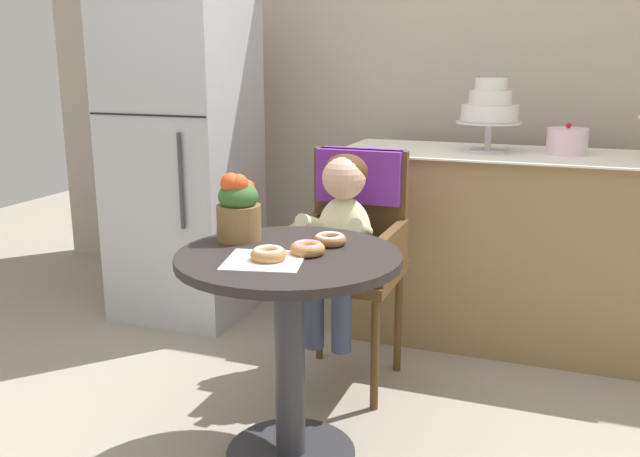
# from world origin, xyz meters

# --- Properties ---
(ground_plane) EXTENTS (8.00, 8.00, 0.00)m
(ground_plane) POSITION_xyz_m (0.00, 0.00, 0.00)
(ground_plane) COLOR gray
(back_wall) EXTENTS (4.80, 0.10, 2.70)m
(back_wall) POSITION_xyz_m (0.00, 1.85, 1.35)
(back_wall) COLOR #B2A393
(back_wall) RESTS_ON ground
(cafe_table) EXTENTS (0.72, 0.72, 0.72)m
(cafe_table) POSITION_xyz_m (0.00, 0.00, 0.51)
(cafe_table) COLOR #282321
(cafe_table) RESTS_ON ground
(wicker_chair) EXTENTS (0.42, 0.45, 0.95)m
(wicker_chair) POSITION_xyz_m (-0.01, 0.69, 0.64)
(wicker_chair) COLOR brown
(wicker_chair) RESTS_ON ground
(seated_child) EXTENTS (0.27, 0.32, 0.73)m
(seated_child) POSITION_xyz_m (-0.01, 0.53, 0.68)
(seated_child) COLOR beige
(seated_child) RESTS_ON ground
(paper_napkin) EXTENTS (0.28, 0.27, 0.00)m
(paper_napkin) POSITION_xyz_m (-0.04, -0.11, 0.72)
(paper_napkin) COLOR white
(paper_napkin) RESTS_ON cafe_table
(donut_front) EXTENTS (0.11, 0.11, 0.04)m
(donut_front) POSITION_xyz_m (-0.02, -0.10, 0.74)
(donut_front) COLOR #AD7542
(donut_front) RESTS_ON cafe_table
(donut_mid) EXTENTS (0.11, 0.11, 0.04)m
(donut_mid) POSITION_xyz_m (0.06, 0.01, 0.74)
(donut_mid) COLOR #AD7542
(donut_mid) RESTS_ON cafe_table
(donut_side) EXTENTS (0.11, 0.11, 0.04)m
(donut_side) POSITION_xyz_m (0.09, 0.14, 0.74)
(donut_side) COLOR #936033
(donut_side) RESTS_ON cafe_table
(flower_vase) EXTENTS (0.15, 0.15, 0.23)m
(flower_vase) POSITION_xyz_m (-0.22, 0.10, 0.84)
(flower_vase) COLOR brown
(flower_vase) RESTS_ON cafe_table
(display_counter) EXTENTS (1.56, 0.62, 0.90)m
(display_counter) POSITION_xyz_m (0.55, 1.30, 0.45)
(display_counter) COLOR #93754C
(display_counter) RESTS_ON ground
(tiered_cake_stand) EXTENTS (0.30, 0.30, 0.33)m
(tiered_cake_stand) POSITION_xyz_m (0.44, 1.30, 1.10)
(tiered_cake_stand) COLOR silver
(tiered_cake_stand) RESTS_ON display_counter
(round_layer_cake) EXTENTS (0.18, 0.18, 0.14)m
(round_layer_cake) POSITION_xyz_m (0.78, 1.34, 0.96)
(round_layer_cake) COLOR silver
(round_layer_cake) RESTS_ON display_counter
(refrigerator) EXTENTS (0.64, 0.63, 1.70)m
(refrigerator) POSITION_xyz_m (-1.05, 1.10, 0.85)
(refrigerator) COLOR #B7BABF
(refrigerator) RESTS_ON ground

